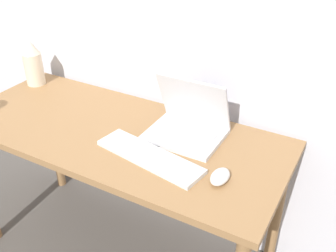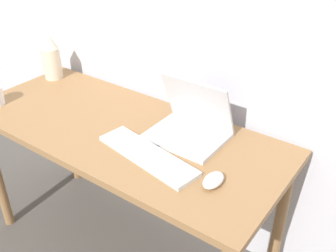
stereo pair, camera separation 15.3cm
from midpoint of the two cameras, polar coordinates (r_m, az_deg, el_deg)
The scene contains 6 objects.
desk at distance 1.76m, azimuth -4.24°, elevation -2.89°, with size 1.47×0.63×0.75m.
laptop at distance 1.63m, azimuth 6.00°, elevation 0.15°, with size 0.31×0.25×0.25m.
keyboard at distance 1.52m, azimuth -0.13°, elevation -4.34°, with size 0.47×0.20×0.02m.
mouse at distance 1.40m, azimuth 9.74°, elevation -7.87°, with size 0.06×0.10×0.04m.
vase at distance 2.20m, azimuth -14.70°, elevation 9.57°, with size 0.10×0.10×0.24m.
mp3_player at distance 1.59m, azimuth 1.21°, elevation -2.74°, with size 0.04×0.06×0.01m.
Camera 2 is at (1.02, -0.75, 1.64)m, focal length 42.00 mm.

